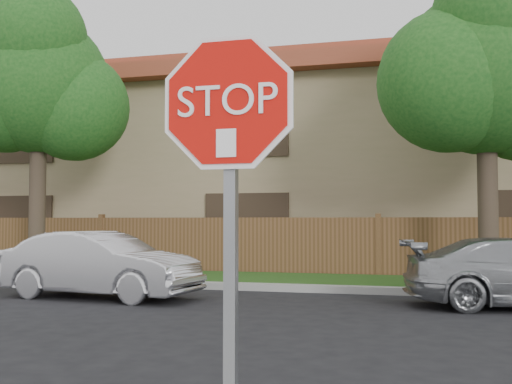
# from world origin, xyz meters

# --- Properties ---
(far_curb) EXTENTS (70.00, 0.30, 0.15)m
(far_curb) POSITION_xyz_m (0.00, 8.15, 0.07)
(far_curb) COLOR gray
(far_curb) RESTS_ON ground
(grass_strip) EXTENTS (70.00, 3.00, 0.12)m
(grass_strip) POSITION_xyz_m (0.00, 9.80, 0.06)
(grass_strip) COLOR #1E4714
(grass_strip) RESTS_ON ground
(fence) EXTENTS (70.00, 0.12, 1.60)m
(fence) POSITION_xyz_m (0.00, 11.40, 0.80)
(fence) COLOR #50351C
(fence) RESTS_ON ground
(apartment_building) EXTENTS (35.20, 9.20, 7.20)m
(apartment_building) POSITION_xyz_m (0.00, 17.00, 3.53)
(apartment_building) COLOR #94835B
(apartment_building) RESTS_ON ground
(tree_left) EXTENTS (4.80, 3.90, 7.78)m
(tree_left) POSITION_xyz_m (-8.98, 9.57, 5.22)
(tree_left) COLOR #382B21
(tree_left) RESTS_ON ground
(tree_mid) EXTENTS (4.80, 3.90, 7.35)m
(tree_mid) POSITION_xyz_m (2.52, 9.57, 4.87)
(tree_mid) COLOR #382B21
(tree_mid) RESTS_ON ground
(stop_sign) EXTENTS (1.01, 0.13, 2.55)m
(stop_sign) POSITION_xyz_m (-0.09, -1.48, 1.83)
(stop_sign) COLOR gray
(stop_sign) RESTS_ON sidewalk_near
(sedan_left) EXTENTS (4.10, 1.82, 1.31)m
(sedan_left) POSITION_xyz_m (-5.07, 6.11, 0.65)
(sedan_left) COLOR silver
(sedan_left) RESTS_ON ground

